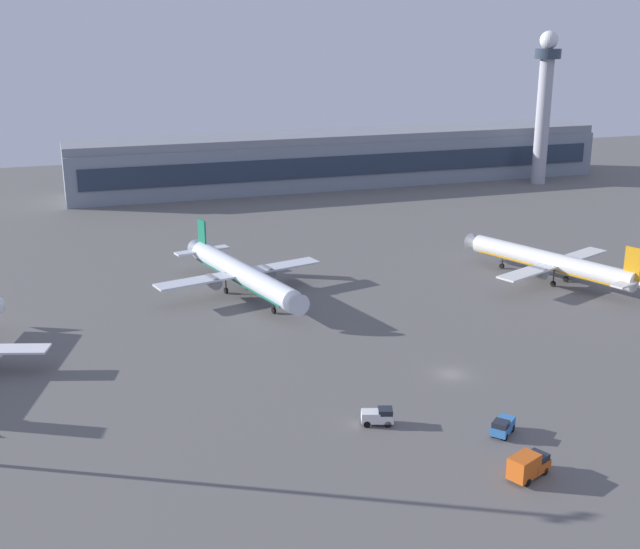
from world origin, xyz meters
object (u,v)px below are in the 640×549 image
(airplane_terminal_side, at_px, (241,273))
(control_tower, at_px, (544,98))
(cargo_loader, at_px, (503,426))
(airplane_taxiway_distant, at_px, (552,263))
(baggage_tractor, at_px, (378,416))
(catering_truck, at_px, (528,465))

(airplane_terminal_side, bearing_deg, control_tower, -159.65)
(cargo_loader, bearing_deg, airplane_taxiway_distant, -79.54)
(airplane_taxiway_distant, relative_size, baggage_tractor, 8.70)
(baggage_tractor, bearing_deg, airplane_taxiway_distant, 146.99)
(control_tower, xyz_separation_m, baggage_tractor, (-110.15, -135.88, -25.64))
(cargo_loader, bearing_deg, catering_truck, 124.72)
(airplane_taxiway_distant, xyz_separation_m, baggage_tractor, (-55.60, -45.25, -2.84))
(cargo_loader, bearing_deg, airplane_terminal_side, -24.83)
(catering_truck, height_order, cargo_loader, catering_truck)
(airplane_terminal_side, bearing_deg, baggage_tractor, 80.97)
(airplane_terminal_side, relative_size, catering_truck, 6.98)
(baggage_tractor, bearing_deg, control_tower, 158.82)
(baggage_tractor, distance_m, cargo_loader, 15.82)
(catering_truck, relative_size, cargo_loader, 1.39)
(control_tower, bearing_deg, catering_truck, -122.79)
(airplane_taxiway_distant, xyz_separation_m, airplane_terminal_side, (-60.63, 11.71, 0.17))
(control_tower, distance_m, airplane_terminal_side, 141.44)
(airplane_terminal_side, bearing_deg, cargo_loader, 92.32)
(control_tower, relative_size, baggage_tractor, 10.34)
(control_tower, xyz_separation_m, airplane_taxiway_distant, (-54.54, -90.63, -22.80))
(airplane_taxiway_distant, distance_m, catering_truck, 76.58)
(airplane_terminal_side, bearing_deg, catering_truck, 88.46)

